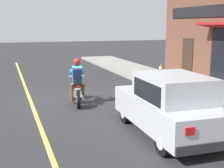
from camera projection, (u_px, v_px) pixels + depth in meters
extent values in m
plane|color=#2B2B2D|center=(81.00, 100.00, 11.64)|extent=(80.00, 80.00, 0.00)
cube|color=gray|center=(157.00, 78.00, 15.93)|extent=(2.60, 22.00, 0.14)
cube|color=#D1C64C|center=(26.00, 88.00, 13.84)|extent=(0.12, 19.80, 0.01)
cube|color=#2D2319|center=(187.00, 60.00, 15.48)|extent=(0.04, 0.90, 2.10)
cylinder|color=black|center=(76.00, 91.00, 11.79)|extent=(0.20, 0.63, 0.62)
cylinder|color=silver|center=(76.00, 91.00, 11.79)|extent=(0.16, 0.23, 0.22)
cylinder|color=black|center=(78.00, 99.00, 10.44)|extent=(0.20, 0.63, 0.62)
cylinder|color=silver|center=(78.00, 99.00, 10.44)|extent=(0.16, 0.23, 0.22)
cube|color=silver|center=(77.00, 93.00, 11.05)|extent=(0.34, 0.44, 0.24)
ellipsoid|color=#1E3899|center=(77.00, 80.00, 11.22)|extent=(0.38, 0.56, 0.24)
cube|color=black|center=(78.00, 84.00, 10.76)|extent=(0.35, 0.60, 0.10)
cylinder|color=silver|center=(76.00, 83.00, 11.64)|extent=(0.12, 0.33, 0.68)
cylinder|color=silver|center=(76.00, 76.00, 11.47)|extent=(0.56, 0.13, 0.04)
sphere|color=silver|center=(76.00, 79.00, 11.66)|extent=(0.16, 0.16, 0.16)
cylinder|color=silver|center=(83.00, 98.00, 10.71)|extent=(0.17, 0.56, 0.08)
cube|color=red|center=(78.00, 87.00, 10.41)|extent=(0.13, 0.08, 0.08)
cylinder|color=brown|center=(72.00, 92.00, 10.95)|extent=(0.20, 0.37, 0.71)
cylinder|color=brown|center=(83.00, 92.00, 11.01)|extent=(0.20, 0.37, 0.71)
cube|color=#33B2D1|center=(77.00, 74.00, 10.87)|extent=(0.39, 0.38, 0.57)
cylinder|color=#33B2D1|center=(71.00, 72.00, 11.07)|extent=(0.18, 0.53, 0.26)
cylinder|color=#33B2D1|center=(82.00, 72.00, 11.13)|extent=(0.18, 0.53, 0.26)
sphere|color=#A51919|center=(77.00, 62.00, 10.85)|extent=(0.26, 0.26, 0.26)
cube|color=navy|center=(77.00, 74.00, 10.71)|extent=(0.32, 0.28, 0.42)
cylinder|color=black|center=(126.00, 112.00, 8.93)|extent=(0.20, 0.60, 0.60)
cylinder|color=silver|center=(126.00, 112.00, 8.93)|extent=(0.21, 0.34, 0.33)
cylinder|color=black|center=(171.00, 108.00, 9.36)|extent=(0.20, 0.60, 0.60)
cylinder|color=silver|center=(171.00, 108.00, 9.36)|extent=(0.21, 0.34, 0.33)
cylinder|color=black|center=(164.00, 142.00, 6.68)|extent=(0.20, 0.60, 0.60)
cylinder|color=silver|center=(164.00, 142.00, 6.68)|extent=(0.21, 0.34, 0.33)
cylinder|color=black|center=(221.00, 135.00, 7.11)|extent=(0.20, 0.60, 0.60)
cylinder|color=silver|center=(221.00, 135.00, 7.11)|extent=(0.21, 0.34, 0.33)
cube|color=#B7BABF|center=(168.00, 111.00, 7.96)|extent=(1.75, 3.75, 0.70)
cube|color=#B7BABF|center=(174.00, 89.00, 7.61)|extent=(1.49, 1.94, 0.66)
cube|color=black|center=(158.00, 84.00, 8.43)|extent=(1.33, 0.39, 0.51)
cube|color=black|center=(146.00, 91.00, 7.40)|extent=(0.07, 1.52, 0.46)
cube|color=black|center=(200.00, 88.00, 7.83)|extent=(0.07, 1.52, 0.46)
cube|color=silver|center=(125.00, 93.00, 9.53)|extent=(0.24, 0.05, 0.14)
cube|color=red|center=(190.00, 131.00, 6.04)|extent=(0.20, 0.05, 0.16)
cube|color=silver|center=(155.00, 91.00, 9.83)|extent=(0.24, 0.05, 0.14)
cube|color=#28282B|center=(140.00, 104.00, 9.72)|extent=(1.61, 0.17, 0.20)
cube|color=#28282B|center=(210.00, 147.00, 6.30)|extent=(1.61, 0.17, 0.20)
cube|color=black|center=(161.00, 74.00, 16.85)|extent=(0.36, 0.36, 0.04)
cone|color=orange|center=(161.00, 68.00, 16.80)|extent=(0.28, 0.28, 0.56)
cylinder|color=white|center=(161.00, 68.00, 16.79)|extent=(0.20, 0.20, 0.08)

